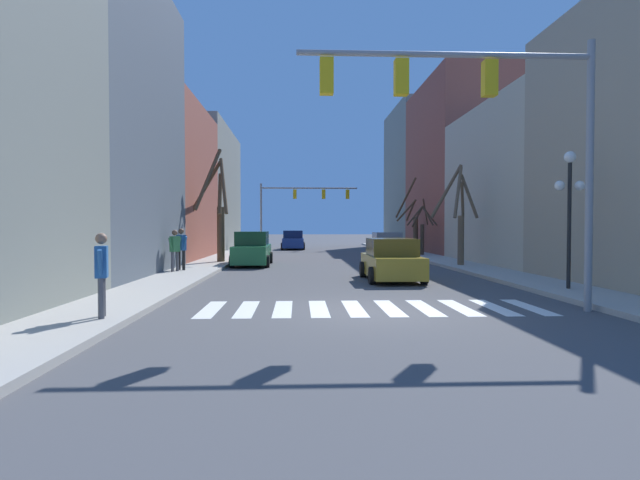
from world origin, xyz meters
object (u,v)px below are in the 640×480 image
object	(u,v)px
traffic_signal_near	(484,109)
car_parked_right_mid	(293,241)
car_parked_right_far	(252,250)
street_tree_right_near	(422,229)
car_driving_away_lane	(392,261)
street_tree_left_far	(459,217)
street_tree_right_mid	(218,211)
traffic_signal_far	(298,200)
pedestrian_on_left_sidewalk	(175,247)
pedestrian_crossing_street	(102,268)
pedestrian_waiting_at_curb	(181,245)
street_tree_left_near	(413,225)
car_parked_right_near	(387,245)
street_lamp_right_corner	(570,191)

from	to	relation	value
traffic_signal_near	car_parked_right_mid	distance (m)	34.10
car_parked_right_far	street_tree_right_near	bearing A→B (deg)	-57.20
car_driving_away_lane	street_tree_left_far	distance (m)	7.50
street_tree_right_near	street_tree_left_far	world-z (taller)	street_tree_left_far
car_parked_right_mid	street_tree_right_mid	world-z (taller)	street_tree_right_mid
car_parked_right_far	traffic_signal_far	bearing A→B (deg)	-7.73
car_driving_away_lane	pedestrian_on_left_sidewalk	xyz separation A→B (m)	(-8.87, 2.64, 0.45)
traffic_signal_near	pedestrian_crossing_street	distance (m)	9.40
car_driving_away_lane	street_tree_right_mid	distance (m)	11.81
car_parked_right_far	pedestrian_waiting_at_curb	distance (m)	5.22
street_tree_left_far	traffic_signal_far	bearing A→B (deg)	111.64
car_driving_away_lane	car_parked_right_mid	bearing A→B (deg)	8.72
car_driving_away_lane	car_parked_right_far	distance (m)	9.80
street_tree_left_near	street_tree_left_far	world-z (taller)	street_tree_left_near
car_parked_right_near	traffic_signal_far	bearing A→B (deg)	29.23
car_driving_away_lane	pedestrian_crossing_street	distance (m)	11.33
traffic_signal_near	traffic_signal_far	distance (m)	33.44
car_driving_away_lane	pedestrian_waiting_at_curb	xyz separation A→B (m)	(-8.74, 3.29, 0.48)
pedestrian_on_left_sidewalk	street_tree_left_near	bearing A→B (deg)	166.12
pedestrian_on_left_sidewalk	street_tree_left_far	world-z (taller)	street_tree_left_far
street_lamp_right_corner	traffic_signal_near	bearing A→B (deg)	-140.34
street_lamp_right_corner	traffic_signal_far	bearing A→B (deg)	105.60
pedestrian_on_left_sidewalk	street_lamp_right_corner	bearing A→B (deg)	92.45
street_lamp_right_corner	street_tree_left_far	size ratio (longest dim) A/B	0.84
car_parked_right_mid	street_tree_left_near	bearing A→B (deg)	48.04
street_tree_right_near	street_tree_right_mid	bearing A→B (deg)	-153.86
car_parked_right_near	pedestrian_on_left_sidewalk	distance (m)	16.91
car_parked_right_far	street_tree_left_far	xyz separation A→B (m)	(10.52, -2.00, 1.73)
street_lamp_right_corner	car_parked_right_far	distance (m)	16.04
street_tree_left_far	pedestrian_crossing_street	bearing A→B (deg)	-131.10
car_parked_right_mid	car_parked_right_near	bearing A→B (deg)	30.37
traffic_signal_near	street_tree_left_far	distance (m)	13.58
pedestrian_on_left_sidewalk	street_tree_left_far	bearing A→B (deg)	131.00
car_parked_right_near	car_parked_right_mid	distance (m)	13.00
car_parked_right_far	street_tree_right_mid	size ratio (longest dim) A/B	0.78
traffic_signal_far	street_tree_left_far	xyz separation A→B (m)	(8.04, -20.27, -1.92)
car_parked_right_near	street_lamp_right_corner	bearing A→B (deg)	-173.20
car_parked_right_far	pedestrian_crossing_street	distance (m)	16.10
traffic_signal_far	street_tree_right_mid	bearing A→B (deg)	-104.14
pedestrian_waiting_at_curb	street_tree_right_mid	bearing A→B (deg)	-59.91
pedestrian_crossing_street	street_tree_left_far	world-z (taller)	street_tree_left_far
pedestrian_waiting_at_curb	pedestrian_on_left_sidewalk	bearing A→B (deg)	117.67
street_lamp_right_corner	pedestrian_waiting_at_curb	bearing A→B (deg)	152.08
street_tree_left_near	street_tree_left_far	bearing A→B (deg)	-92.57
pedestrian_crossing_street	traffic_signal_near	bearing A→B (deg)	-97.91
car_driving_away_lane	street_tree_left_near	distance (m)	18.91
car_parked_right_near	street_tree_left_far	size ratio (longest dim) A/B	0.83
street_tree_left_near	street_tree_left_far	distance (m)	12.46
car_parked_right_far	pedestrian_waiting_at_curb	world-z (taller)	pedestrian_waiting_at_curb
car_parked_right_mid	pedestrian_on_left_sidewalk	xyz separation A→B (m)	(-4.83, -23.70, 0.41)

